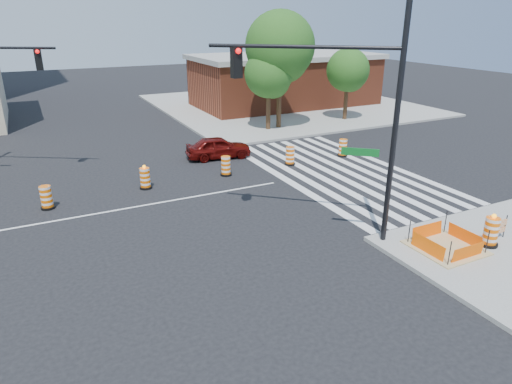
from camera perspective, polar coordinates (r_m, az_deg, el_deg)
ground at (r=20.62m, az=-15.14°, el=-1.87°), size 120.00×120.00×0.00m
sidewalk_ne at (r=43.23m, az=3.60°, el=10.84°), size 22.00×22.00×0.15m
crosswalk_east at (r=24.87m, az=10.23°, el=2.54°), size 6.75×13.50×0.01m
lane_centerline at (r=20.61m, az=-15.14°, el=-1.86°), size 14.00×0.12×0.01m
excavation_pit at (r=17.50m, az=22.63°, el=-6.30°), size 2.20×2.20×0.90m
brick_storefront at (r=42.89m, az=3.67°, el=13.79°), size 16.50×8.50×4.60m
red_coupe at (r=26.79m, az=-4.73°, el=5.58°), size 3.92×1.98×1.28m
signal_pole_se at (r=15.91m, az=10.78°, el=11.69°), size 5.06×4.38×8.65m
pit_drum at (r=18.18m, az=27.29°, el=-4.52°), size 0.62×0.62×1.23m
barricade at (r=18.85m, az=28.21°, el=-3.90°), size 0.75×0.11×0.88m
tree_north_c at (r=32.77m, az=1.63°, el=14.24°), size 3.42×3.38×5.75m
tree_north_d at (r=33.24m, az=3.05°, el=17.26°), size 4.87×4.87×8.27m
tree_north_e at (r=36.84m, az=11.42°, el=14.43°), size 3.32×3.27×5.57m
median_drum_2 at (r=21.59m, az=-24.72°, el=-0.71°), size 0.60×0.60×1.02m
median_drum_3 at (r=22.56m, az=-13.68°, el=1.62°), size 0.60×0.60×1.18m
median_drum_4 at (r=23.81m, az=-3.79°, el=3.19°), size 0.60×0.60×1.02m
median_drum_5 at (r=25.57m, az=4.28°, el=4.46°), size 0.60×0.60×1.02m
median_drum_6 at (r=27.59m, az=10.80°, el=5.39°), size 0.60×0.60×1.02m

